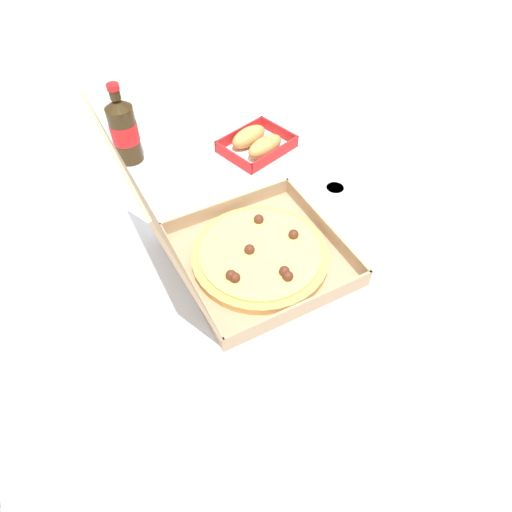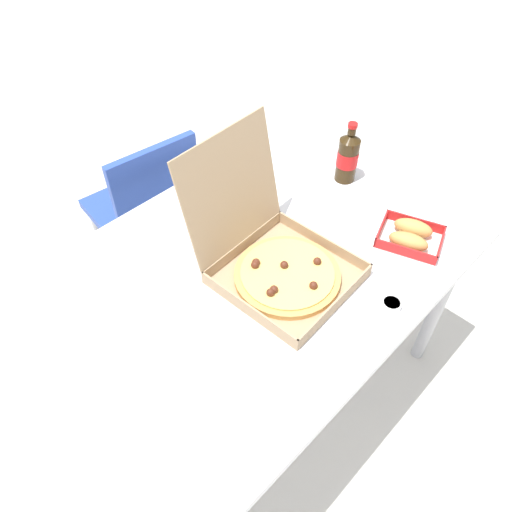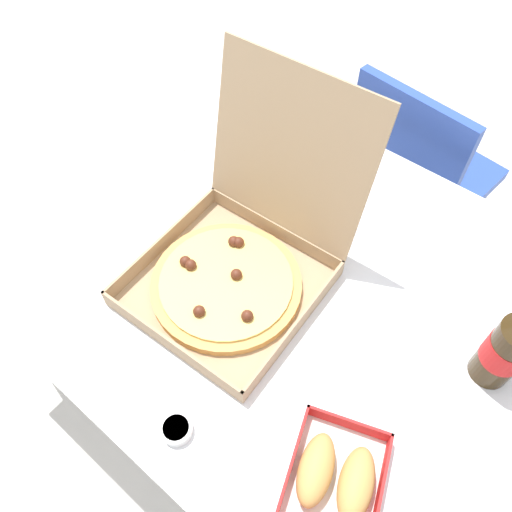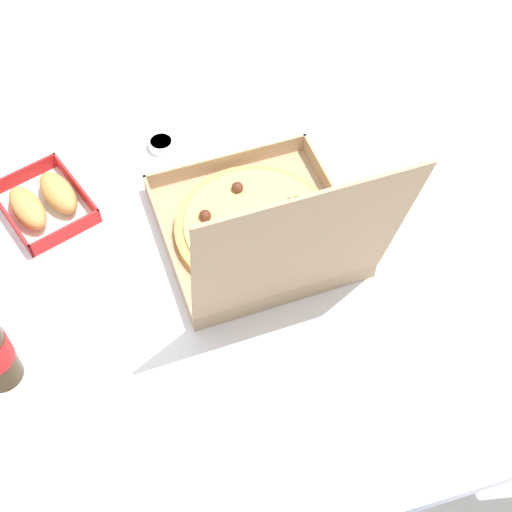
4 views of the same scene
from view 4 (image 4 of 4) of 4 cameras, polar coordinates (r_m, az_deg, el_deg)
ground_plane at (r=1.97m, az=1.63°, el=-13.53°), size 10.00×10.00×0.00m
dining_table at (r=1.38m, az=2.27°, el=-3.11°), size 1.33×0.93×0.73m
pizza_box_open at (r=1.31m, az=0.47°, el=2.11°), size 0.37×0.44×0.39m
bread_side_box at (r=1.45m, az=-16.80°, el=4.20°), size 0.21×0.23×0.06m
dipping_sauce_cup at (r=1.53m, az=-7.67°, el=8.97°), size 0.06×0.06×0.02m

